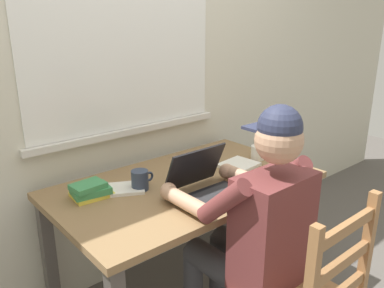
# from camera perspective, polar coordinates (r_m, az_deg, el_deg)

# --- Properties ---
(back_wall) EXTENTS (6.00, 0.08, 2.60)m
(back_wall) POSITION_cam_1_polar(r_m,az_deg,el_deg) (2.29, -8.70, 11.43)
(back_wall) COLOR beige
(back_wall) RESTS_ON ground
(desk) EXTENTS (1.37, 0.80, 0.73)m
(desk) POSITION_cam_1_polar(r_m,az_deg,el_deg) (2.10, -0.79, -7.84)
(desk) COLOR olive
(desk) RESTS_ON ground
(seated_person) EXTENTS (0.50, 0.60, 1.24)m
(seated_person) POSITION_cam_1_polar(r_m,az_deg,el_deg) (1.77, 8.84, -11.73)
(seated_person) COLOR brown
(seated_person) RESTS_ON ground
(laptop) EXTENTS (0.33, 0.32, 0.22)m
(laptop) POSITION_cam_1_polar(r_m,az_deg,el_deg) (1.88, 2.30, -6.08)
(laptop) COLOR black
(laptop) RESTS_ON desk
(computer_mouse) EXTENTS (0.06, 0.10, 0.03)m
(computer_mouse) POSITION_cam_1_polar(r_m,az_deg,el_deg) (2.02, 9.13, -5.62)
(computer_mouse) COLOR black
(computer_mouse) RESTS_ON desk
(coffee_mug_white) EXTENTS (0.12, 0.08, 0.09)m
(coffee_mug_white) POSITION_cam_1_polar(r_m,az_deg,el_deg) (2.39, 9.55, -1.24)
(coffee_mug_white) COLOR silver
(coffee_mug_white) RESTS_ON desk
(coffee_mug_dark) EXTENTS (0.12, 0.09, 0.10)m
(coffee_mug_dark) POSITION_cam_1_polar(r_m,az_deg,el_deg) (1.96, -7.53, -5.21)
(coffee_mug_dark) COLOR #2D384C
(coffee_mug_dark) RESTS_ON desk
(book_stack_main) EXTENTS (0.20, 0.16, 0.08)m
(book_stack_main) POSITION_cam_1_polar(r_m,az_deg,el_deg) (1.93, -14.56, -6.55)
(book_stack_main) COLOR gold
(book_stack_main) RESTS_ON desk
(paper_pile_near_laptop) EXTENTS (0.22, 0.20, 0.02)m
(paper_pile_near_laptop) POSITION_cam_1_polar(r_m,az_deg,el_deg) (2.27, 6.82, -3.01)
(paper_pile_near_laptop) COLOR silver
(paper_pile_near_laptop) RESTS_ON desk
(paper_pile_back_corner) EXTENTS (0.26, 0.23, 0.02)m
(paper_pile_back_corner) POSITION_cam_1_polar(r_m,az_deg,el_deg) (1.98, -10.19, -6.45)
(paper_pile_back_corner) COLOR silver
(paper_pile_back_corner) RESTS_ON desk
(landscape_photo_print) EXTENTS (0.15, 0.13, 0.00)m
(landscape_photo_print) POSITION_cam_1_polar(r_m,az_deg,el_deg) (2.19, -0.02, -3.90)
(landscape_photo_print) COLOR #C63D33
(landscape_photo_print) RESTS_ON desk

